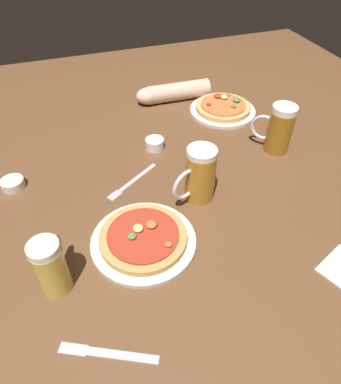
% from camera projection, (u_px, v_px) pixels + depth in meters
% --- Properties ---
extents(ground_plane, '(2.40, 2.40, 0.03)m').
position_uv_depth(ground_plane, '(171.00, 200.00, 1.07)').
color(ground_plane, brown).
extents(pizza_plate_near, '(0.28, 0.28, 0.05)m').
position_uv_depth(pizza_plate_near, '(143.00, 239.00, 0.92)').
color(pizza_plate_near, silver).
rests_on(pizza_plate_near, ground_plane).
extents(pizza_plate_far, '(0.27, 0.27, 0.05)m').
position_uv_depth(pizza_plate_far, '(223.00, 108.00, 1.42)').
color(pizza_plate_far, silver).
rests_on(pizza_plate_far, ground_plane).
extents(beer_mug_dark, '(0.15, 0.09, 0.17)m').
position_uv_depth(beer_mug_dark, '(199.00, 175.00, 1.01)').
color(beer_mug_dark, '#B27A23').
rests_on(beer_mug_dark, ground_plane).
extents(beer_mug_amber, '(0.07, 0.13, 0.16)m').
position_uv_depth(beer_mug_amber, '(51.00, 266.00, 0.79)').
color(beer_mug_amber, gold).
rests_on(beer_mug_amber, ground_plane).
extents(beer_mug_pale, '(0.12, 0.12, 0.17)m').
position_uv_depth(beer_mug_pale, '(279.00, 129.00, 1.19)').
color(beer_mug_pale, '#9E6619').
rests_on(beer_mug_pale, ground_plane).
extents(ramekin_sauce, '(0.07, 0.07, 0.03)m').
position_uv_depth(ramekin_sauce, '(13.00, 184.00, 1.09)').
color(ramekin_sauce, silver).
rests_on(ramekin_sauce, ground_plane).
extents(ramekin_butter, '(0.07, 0.07, 0.04)m').
position_uv_depth(ramekin_butter, '(155.00, 144.00, 1.24)').
color(ramekin_butter, white).
rests_on(ramekin_butter, ground_plane).
extents(fork_left, '(0.19, 0.13, 0.01)m').
position_uv_depth(fork_left, '(132.00, 182.00, 1.11)').
color(fork_left, silver).
rests_on(fork_left, ground_plane).
extents(knife_right, '(0.20, 0.11, 0.01)m').
position_uv_depth(knife_right, '(108.00, 353.00, 0.72)').
color(knife_right, silver).
rests_on(knife_right, ground_plane).
extents(diner_arm, '(0.32, 0.09, 0.07)m').
position_uv_depth(diner_arm, '(170.00, 92.00, 1.48)').
color(diner_arm, beige).
rests_on(diner_arm, ground_plane).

